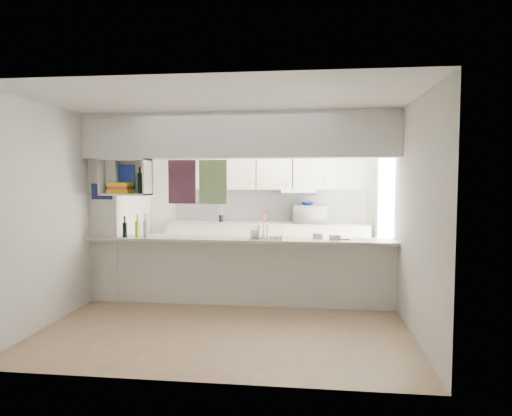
# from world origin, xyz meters

# --- Properties ---
(floor) EXTENTS (4.80, 4.80, 0.00)m
(floor) POSITION_xyz_m (0.00, 0.00, 0.00)
(floor) COLOR #967357
(floor) RESTS_ON ground
(ceiling) EXTENTS (4.80, 4.80, 0.00)m
(ceiling) POSITION_xyz_m (0.00, 0.00, 2.60)
(ceiling) COLOR white
(ceiling) RESTS_ON wall_back
(wall_back) EXTENTS (4.20, 0.00, 4.20)m
(wall_back) POSITION_xyz_m (0.00, 2.40, 1.30)
(wall_back) COLOR silver
(wall_back) RESTS_ON floor
(wall_left) EXTENTS (0.00, 4.80, 4.80)m
(wall_left) POSITION_xyz_m (-2.10, 0.00, 1.30)
(wall_left) COLOR silver
(wall_left) RESTS_ON floor
(wall_right) EXTENTS (0.00, 4.80, 4.80)m
(wall_right) POSITION_xyz_m (2.10, 0.00, 1.30)
(wall_right) COLOR silver
(wall_right) RESTS_ON floor
(servery_partition) EXTENTS (4.20, 0.50, 2.60)m
(servery_partition) POSITION_xyz_m (-0.17, 0.00, 1.66)
(servery_partition) COLOR silver
(servery_partition) RESTS_ON floor
(cubby_shelf) EXTENTS (0.65, 0.35, 0.50)m
(cubby_shelf) POSITION_xyz_m (-1.57, -0.06, 1.71)
(cubby_shelf) COLOR white
(cubby_shelf) RESTS_ON bulkhead
(kitchen_run) EXTENTS (3.60, 0.63, 2.24)m
(kitchen_run) POSITION_xyz_m (0.16, 2.14, 0.83)
(kitchen_run) COLOR beige
(kitchen_run) RESTS_ON floor
(microwave) EXTENTS (0.63, 0.46, 0.33)m
(microwave) POSITION_xyz_m (0.96, 2.09, 1.08)
(microwave) COLOR white
(microwave) RESTS_ON bench_top
(bowl) EXTENTS (0.24, 0.24, 0.06)m
(bowl) POSITION_xyz_m (0.91, 2.10, 1.27)
(bowl) COLOR navy
(bowl) RESTS_ON microwave
(dish_rack) EXTENTS (0.44, 0.34, 0.23)m
(dish_rack) POSITION_xyz_m (0.39, -0.05, 1.01)
(dish_rack) COLOR silver
(dish_rack) RESTS_ON breakfast_bar
(cup) EXTENTS (0.15, 0.15, 0.10)m
(cup) POSITION_xyz_m (0.23, -0.02, 0.98)
(cup) COLOR white
(cup) RESTS_ON dish_rack
(wine_bottles) EXTENTS (0.36, 0.14, 0.32)m
(wine_bottles) POSITION_xyz_m (-1.42, -0.08, 1.04)
(wine_bottles) COLOR black
(wine_bottles) RESTS_ON breakfast_bar
(plastic_tubs) EXTENTS (0.50, 0.23, 0.08)m
(plastic_tubs) POSITION_xyz_m (1.17, 0.02, 0.95)
(plastic_tubs) COLOR silver
(plastic_tubs) RESTS_ON breakfast_bar
(utensil_jar) EXTENTS (0.09, 0.09, 0.13)m
(utensil_jar) POSITION_xyz_m (-0.67, 2.15, 0.98)
(utensil_jar) COLOR black
(utensil_jar) RESTS_ON bench_top
(knife_block) EXTENTS (0.10, 0.08, 0.18)m
(knife_block) POSITION_xyz_m (0.15, 2.18, 1.01)
(knife_block) COLOR brown
(knife_block) RESTS_ON bench_top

